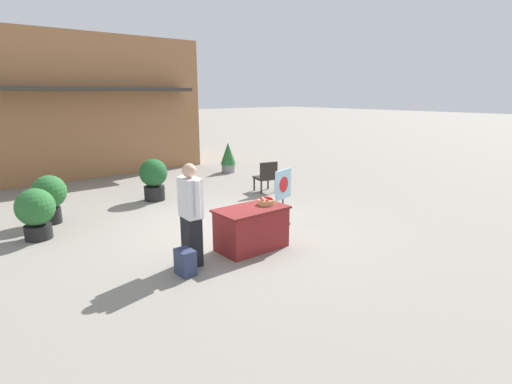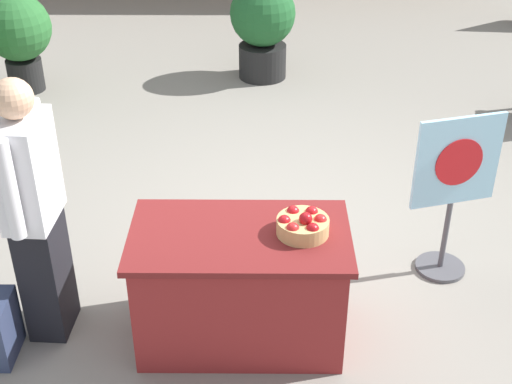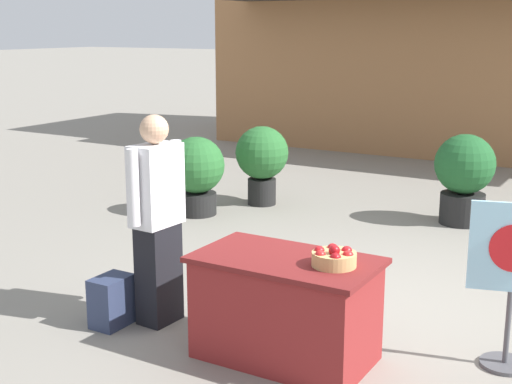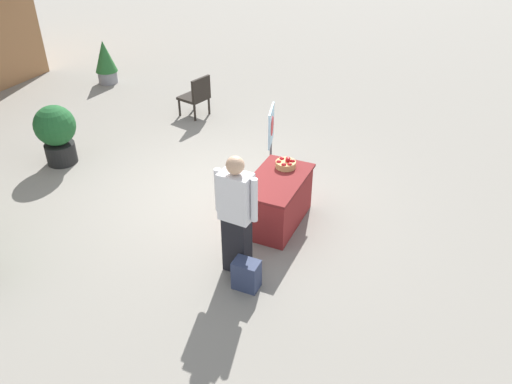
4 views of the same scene
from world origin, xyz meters
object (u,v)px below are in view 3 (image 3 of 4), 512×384
backpack (112,301)px  potted_plant_near_left (464,174)px  apple_basket (334,257)px  potted_plant_far_left (262,158)px  person_visitor (157,218)px  display_table (285,308)px  poster_board (512,278)px  potted_plant_far_right (196,171)px

backpack → potted_plant_near_left: (1.66, 4.63, 0.43)m
apple_basket → potted_plant_far_left: size_ratio=0.29×
person_visitor → potted_plant_near_left: 4.57m
apple_basket → potted_plant_far_left: bearing=125.9°
apple_basket → backpack: (-1.89, -0.21, -0.64)m
display_table → person_visitor: bearing=176.9°
poster_board → potted_plant_far_left: bearing=-145.6°
display_table → person_visitor: 1.33m
apple_basket → potted_plant_far_left: (-2.90, 4.00, -0.19)m
display_table → person_visitor: person_visitor is taller
poster_board → potted_plant_near_left: size_ratio=1.08×
display_table → potted_plant_far_right: bearing=134.0°
backpack → potted_plant_far_left: 4.36m
poster_board → potted_plant_near_left: (-1.31, 3.72, -0.04)m
backpack → potted_plant_near_left: bearing=70.3°
display_table → potted_plant_near_left: potted_plant_near_left is taller
person_visitor → potted_plant_far_right: bearing=123.3°
person_visitor → potted_plant_far_left: 4.16m
potted_plant_near_left → display_table: bearing=-91.8°
potted_plant_far_right → potted_plant_far_left: bearing=63.0°
potted_plant_far_right → potted_plant_near_left: bearing=22.9°
person_visitor → poster_board: (2.68, 0.63, -0.22)m
potted_plant_far_right → poster_board: bearing=-28.4°
potted_plant_far_right → display_table: bearing=-46.0°
backpack → potted_plant_far_right: bearing=114.0°
poster_board → potted_plant_far_right: 5.05m
apple_basket → potted_plant_near_left: (-0.23, 4.42, -0.21)m
display_table → apple_basket: bearing=1.1°
display_table → potted_plant_near_left: (0.14, 4.42, 0.24)m
display_table → poster_board: poster_board is taller
apple_basket → poster_board: (1.08, 0.69, -0.17)m
potted_plant_far_left → potted_plant_far_right: bearing=-117.0°
potted_plant_far_left → potted_plant_near_left: size_ratio=0.96×
display_table → backpack: bearing=-172.4°
apple_basket → person_visitor: (-1.60, 0.06, 0.05)m
potted_plant_far_left → potted_plant_far_right: potted_plant_far_left is taller
poster_board → display_table: bearing=-80.1°
display_table → potted_plant_far_right: size_ratio=1.29×
poster_board → potted_plant_far_right: poster_board is taller
person_visitor → potted_plant_far_left: bearing=111.4°
poster_board → backpack: bearing=-89.0°
person_visitor → poster_board: person_visitor is taller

